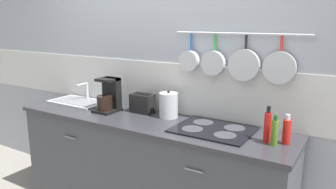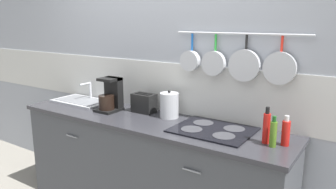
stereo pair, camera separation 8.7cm
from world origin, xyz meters
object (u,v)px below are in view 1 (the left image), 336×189
at_px(bottle_hot_sauce, 268,126).
at_px(bottle_cooking_wine, 275,132).
at_px(kettle, 169,105).
at_px(coffee_maker, 109,97).
at_px(toaster, 143,103).
at_px(bottle_dish_soap, 287,131).

distance_m(bottle_hot_sauce, bottle_cooking_wine, 0.07).
bearing_deg(kettle, bottle_cooking_wine, -10.77).
height_order(kettle, bottle_cooking_wine, kettle).
bearing_deg(coffee_maker, kettle, 11.45).
bearing_deg(coffee_maker, toaster, 22.74).
xyz_separation_m(kettle, bottle_cooking_wine, (0.93, -0.18, -0.01)).
bearing_deg(bottle_hot_sauce, coffee_maker, 179.12).
relative_size(coffee_maker, bottle_hot_sauce, 1.21).
bearing_deg(kettle, coffee_maker, -168.55).
bearing_deg(bottle_hot_sauce, bottle_cooking_wine, -34.39).
distance_m(toaster, bottle_dish_soap, 1.28).
xyz_separation_m(coffee_maker, bottle_dish_soap, (1.56, 0.01, -0.04)).
relative_size(coffee_maker, toaster, 1.37).
height_order(coffee_maker, toaster, coffee_maker).
xyz_separation_m(bottle_hot_sauce, bottle_dish_soap, (0.12, 0.03, -0.02)).
height_order(kettle, bottle_dish_soap, kettle).
xyz_separation_m(toaster, bottle_dish_soap, (1.27, -0.11, 0.01)).
distance_m(coffee_maker, bottle_dish_soap, 1.56).
distance_m(toaster, kettle, 0.28).
bearing_deg(coffee_maker, bottle_hot_sauce, -0.88).
height_order(toaster, kettle, kettle).
bearing_deg(toaster, bottle_hot_sauce, -7.13).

